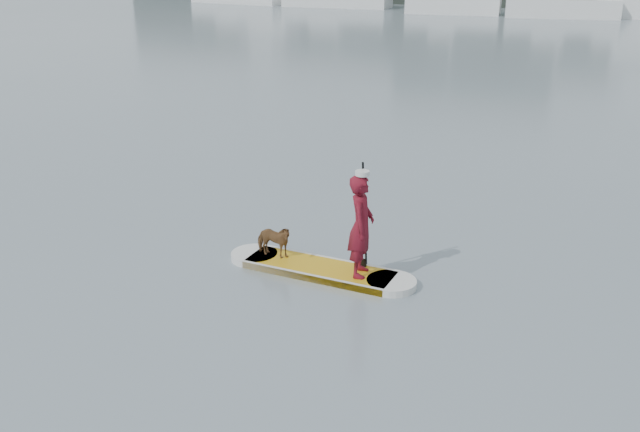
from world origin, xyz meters
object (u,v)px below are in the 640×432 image
at_px(paddleboard, 320,269).
at_px(paddler, 361,226).
at_px(sailboat_d, 561,6).
at_px(sailboat_c, 452,4).
at_px(dog, 273,241).

relative_size(paddleboard, paddler, 1.99).
relative_size(paddleboard, sailboat_d, 0.29).
xyz_separation_m(paddleboard, sailboat_d, (-2.09, 45.80, 0.77)).
height_order(sailboat_c, sailboat_d, sailboat_d).
bearing_deg(sailboat_d, sailboat_c, 171.69).
bearing_deg(dog, paddleboard, -88.99).
height_order(paddler, sailboat_d, sailboat_d).
bearing_deg(paddleboard, sailboat_c, 102.78).
bearing_deg(dog, paddler, -88.99).
height_order(paddleboard, sailboat_d, sailboat_d).
distance_m(paddleboard, paddler, 1.14).
distance_m(dog, sailboat_d, 45.81).
distance_m(sailboat_c, sailboat_d, 7.85).
relative_size(paddler, sailboat_d, 0.14).
height_order(dog, sailboat_d, sailboat_d).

